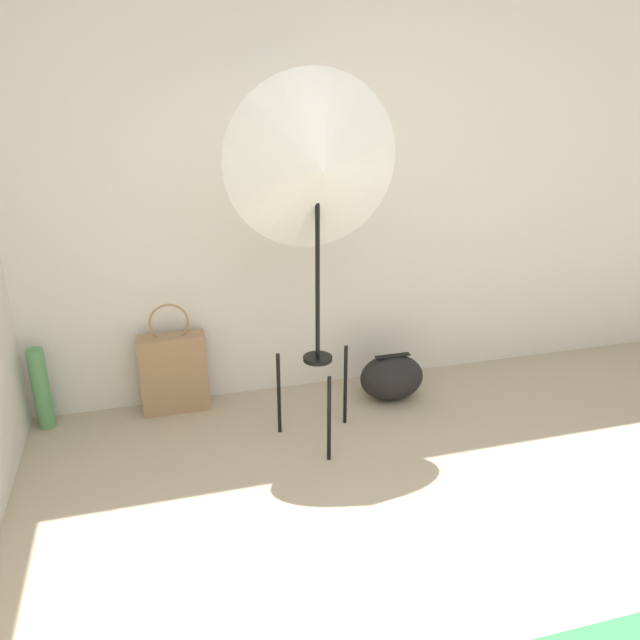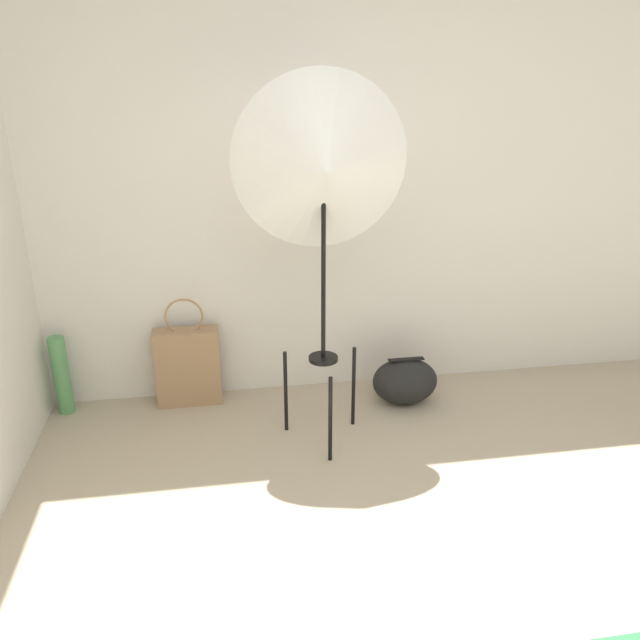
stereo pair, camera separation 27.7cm
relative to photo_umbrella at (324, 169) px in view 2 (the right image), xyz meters
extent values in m
cube|color=silver|center=(0.14, 0.63, -0.10)|extent=(8.00, 0.05, 2.60)
cylinder|color=black|center=(0.00, -0.21, -1.17)|extent=(0.02, 0.02, 0.46)
cylinder|color=black|center=(-0.18, 0.11, -1.17)|extent=(0.02, 0.02, 0.46)
cylinder|color=black|center=(0.18, 0.11, -1.17)|extent=(0.02, 0.02, 0.46)
cylinder|color=black|center=(0.00, 0.00, -0.94)|extent=(0.15, 0.15, 0.02)
cylinder|color=black|center=(0.00, 0.00, -0.46)|extent=(0.02, 0.02, 0.94)
cone|color=white|center=(0.00, 0.00, 0.01)|extent=(0.83, 0.29, 0.85)
cube|color=#9E7A56|center=(-0.70, 0.50, -1.17)|extent=(0.37, 0.13, 0.45)
torus|color=#9E7A56|center=(-0.70, 0.50, -0.86)|extent=(0.21, 0.01, 0.21)
ellipsoid|color=black|center=(0.53, 0.30, -1.26)|extent=(0.38, 0.27, 0.27)
cube|color=black|center=(0.53, 0.30, -1.12)|extent=(0.21, 0.04, 0.01)
cylinder|color=#56995B|center=(-1.40, 0.50, -1.17)|extent=(0.09, 0.09, 0.46)
camera|label=1|loc=(-0.74, -2.74, 0.41)|focal=35.00mm
camera|label=2|loc=(-0.47, -2.80, 0.41)|focal=35.00mm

